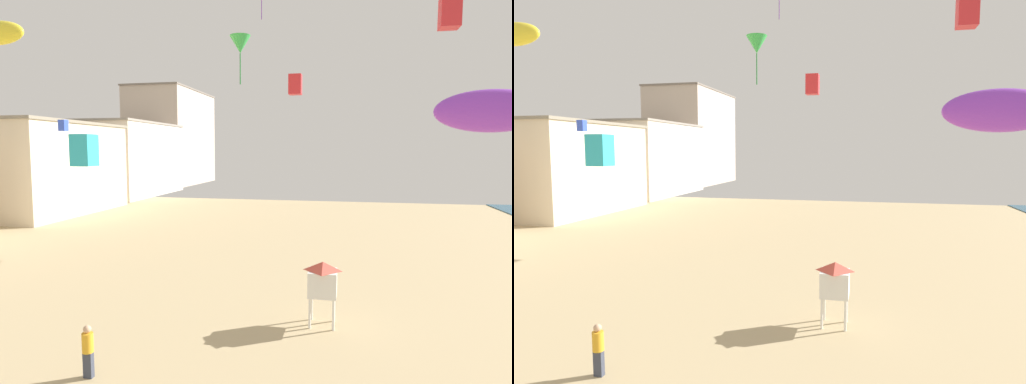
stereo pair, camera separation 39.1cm
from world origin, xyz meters
TOP-DOWN VIEW (x-y plane):
  - boardwalk_hotel_mid at (-27.32, 42.70)m, footprint 16.02×17.12m
  - boardwalk_hotel_far at (-27.32, 62.57)m, footprint 14.50×19.29m
  - boardwalk_hotel_distant at (-27.32, 84.83)m, footprint 11.29×22.19m
  - kite_flyer at (0.17, 12.41)m, footprint 0.34×0.34m
  - lifeguard_stand at (6.89, 17.91)m, footprint 1.10×1.10m
  - kite_red_box at (3.84, 33.80)m, footprint 0.93×0.93m
  - kite_purple_parafoil at (11.17, 12.78)m, footprint 2.69×0.75m
  - kite_red_box_2 at (13.40, 28.93)m, footprint 1.12×1.12m
  - kite_green_delta at (0.69, 29.57)m, footprint 1.39×1.39m
  - kite_blue_box at (-12.53, 29.36)m, footprint 0.52×0.52m
  - kite_cyan_box at (-4.93, 20.34)m, footprint 0.99×0.99m

SIDE VIEW (x-z plane):
  - kite_flyer at x=0.17m, z-range 0.10..1.74m
  - lifeguard_stand at x=6.89m, z-range 0.56..3.11m
  - boardwalk_hotel_mid at x=-27.32m, z-range 0.01..9.92m
  - boardwalk_hotel_far at x=-27.32m, z-range 0.01..11.06m
  - kite_cyan_box at x=-4.93m, z-range 6.10..7.67m
  - kite_purple_parafoil at x=11.17m, z-range 7.33..8.37m
  - kite_blue_box at x=-12.53m, z-range 8.27..9.08m
  - boardwalk_hotel_distant at x=-27.32m, z-range 0.01..18.77m
  - kite_red_box at x=3.84m, z-range 11.00..12.47m
  - kite_green_delta at x=0.69m, z-range 12.23..15.38m
  - kite_red_box_2 at x=13.40m, z-range 13.96..15.71m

